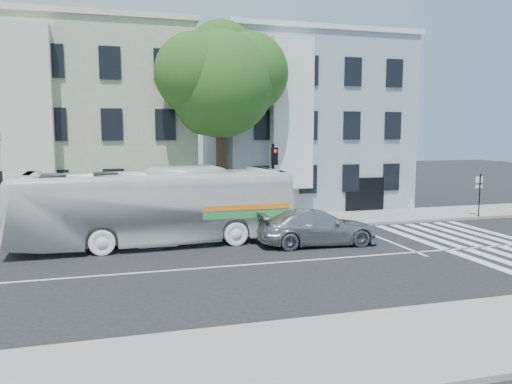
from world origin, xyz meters
name	(u,v)px	position (x,y,z in m)	size (l,w,h in m)	color
ground	(268,263)	(0.00, 0.00, 0.00)	(120.00, 120.00, 0.00)	black
sidewalk_far	(224,225)	(0.00, 8.00, 0.07)	(80.00, 4.00, 0.15)	gray
sidewalk_near	(372,347)	(0.00, -8.00, 0.07)	(80.00, 4.00, 0.15)	gray
building_left	(89,124)	(-7.00, 15.00, 5.50)	(12.00, 10.00, 11.00)	#A2A489
building_right	(300,125)	(7.00, 15.00, 5.50)	(12.00, 10.00, 11.00)	#8A93A4
street_tree	(221,79)	(0.06, 8.74, 7.83)	(7.30, 5.90, 11.10)	#2D2116
bus	(157,206)	(-3.79, 4.43, 1.73)	(12.40, 2.90, 3.45)	white
sedan	(317,227)	(3.06, 2.52, 0.79)	(5.41, 2.20, 1.57)	#A2A4A9
hedge	(138,225)	(-4.51, 6.80, 0.50)	(8.50, 0.84, 0.70)	#2E5B1D
traffic_signal	(274,174)	(2.38, 6.70, 2.84)	(0.46, 0.54, 4.40)	black
fire_hydrant	(411,206)	(11.71, 8.44, 0.54)	(0.42, 0.24, 0.75)	silver
far_sign_pole	(479,189)	(14.66, 6.14, 1.72)	(0.45, 0.18, 2.48)	black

